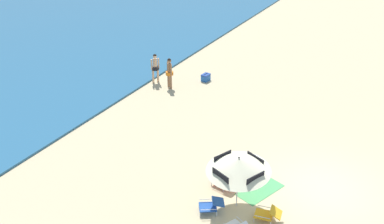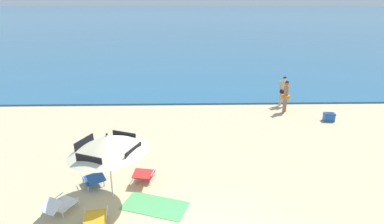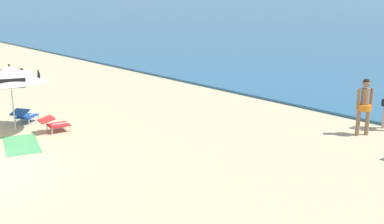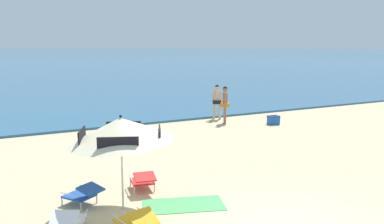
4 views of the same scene
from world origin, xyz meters
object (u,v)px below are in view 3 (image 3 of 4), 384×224
at_px(lounge_chair_spare_folded, 54,123).
at_px(person_standing_near_shore, 364,103).
at_px(beach_umbrella_striped_main, 10,75).
at_px(beach_towel, 21,145).
at_px(lounge_chair_beside_umbrella, 24,115).

distance_m(lounge_chair_spare_folded, person_standing_near_shore, 9.20).
bearing_deg(beach_umbrella_striped_main, lounge_chair_spare_folded, 47.43).
bearing_deg(beach_towel, lounge_chair_spare_folded, 109.75).
height_order(person_standing_near_shore, beach_towel, person_standing_near_shore).
height_order(beach_umbrella_striped_main, person_standing_near_shore, beach_umbrella_striped_main).
distance_m(beach_umbrella_striped_main, lounge_chair_spare_folded, 1.90).
xyz_separation_m(lounge_chair_spare_folded, beach_towel, (0.45, -1.26, -0.27)).
bearing_deg(beach_umbrella_striped_main, person_standing_near_shore, 45.06).
bearing_deg(person_standing_near_shore, beach_umbrella_striped_main, -134.94).
bearing_deg(beach_towel, lounge_chair_beside_umbrella, 152.39).
bearing_deg(lounge_chair_beside_umbrella, lounge_chair_spare_folded, 9.15).
distance_m(beach_umbrella_striped_main, beach_towel, 2.19).
xyz_separation_m(lounge_chair_spare_folded, person_standing_near_shore, (6.52, 6.46, 0.70)).
bearing_deg(lounge_chair_spare_folded, beach_towel, -70.25).
relative_size(lounge_chair_beside_umbrella, lounge_chair_spare_folded, 1.07).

